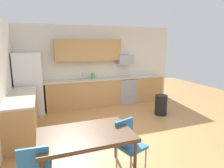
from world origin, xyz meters
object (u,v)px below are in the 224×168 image
(refrigerator, at_px, (29,84))
(chair_far_side, at_px, (35,168))
(dining_table, at_px, (86,137))
(trash_bin, at_px, (161,105))
(kettle, at_px, (93,76))
(microwave, at_px, (125,60))
(chair_near_table, at_px, (128,141))
(oven_range, at_px, (126,90))

(refrigerator, distance_m, chair_far_side, 3.70)
(dining_table, distance_m, trash_bin, 3.40)
(chair_far_side, height_order, trash_bin, chair_far_side)
(chair_far_side, relative_size, kettle, 4.25)
(trash_bin, bearing_deg, dining_table, -143.95)
(refrigerator, bearing_deg, dining_table, -74.93)
(refrigerator, relative_size, dining_table, 1.32)
(microwave, xyz_separation_m, kettle, (-1.20, -0.05, -0.53))
(dining_table, distance_m, chair_far_side, 0.78)
(chair_near_table, bearing_deg, microwave, 66.91)
(refrigerator, xyz_separation_m, chair_far_side, (0.20, -3.67, -0.42))
(oven_range, xyz_separation_m, chair_near_table, (-1.55, -3.54, 0.05))
(oven_range, distance_m, kettle, 1.33)
(chair_far_side, bearing_deg, oven_range, 51.43)
(chair_near_table, bearing_deg, chair_far_side, -171.82)
(oven_range, xyz_separation_m, microwave, (0.00, 0.10, 1.09))
(refrigerator, xyz_separation_m, microwave, (3.19, 0.18, 0.62))
(oven_range, relative_size, chair_far_side, 1.07)
(refrigerator, height_order, kettle, refrigerator)
(microwave, relative_size, dining_table, 0.39)
(dining_table, relative_size, chair_far_side, 1.65)
(trash_bin, bearing_deg, kettle, 136.24)
(dining_table, height_order, chair_far_side, chair_far_side)
(refrigerator, relative_size, chair_far_side, 2.17)
(chair_near_table, bearing_deg, trash_bin, 44.65)
(microwave, distance_m, trash_bin, 2.12)
(refrigerator, distance_m, microwave, 3.26)
(dining_table, relative_size, chair_near_table, 1.65)
(refrigerator, height_order, trash_bin, refrigerator)
(oven_range, distance_m, trash_bin, 1.62)
(chair_far_side, distance_m, trash_bin, 4.10)
(oven_range, bearing_deg, chair_near_table, -113.68)
(microwave, height_order, dining_table, microwave)
(microwave, xyz_separation_m, chair_far_side, (-2.99, -3.85, -1.04))
(oven_range, height_order, microwave, microwave)
(kettle, bearing_deg, trash_bin, -43.76)
(refrigerator, bearing_deg, trash_bin, -21.84)
(chair_far_side, bearing_deg, microwave, 52.16)
(dining_table, distance_m, chair_near_table, 0.74)
(chair_near_table, distance_m, kettle, 3.64)
(oven_range, height_order, dining_table, oven_range)
(refrigerator, distance_m, dining_table, 3.58)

